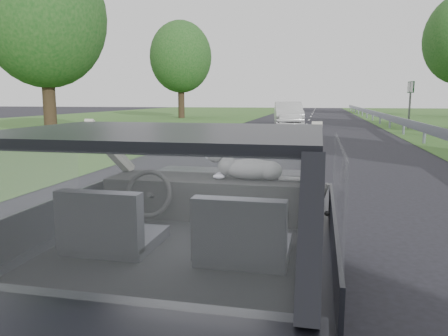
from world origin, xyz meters
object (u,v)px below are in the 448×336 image
at_px(other_car, 288,114).
at_px(subject_car, 189,237).
at_px(highway_sign, 410,105).
at_px(cat, 251,168).

bearing_deg(other_car, subject_car, -95.30).
bearing_deg(highway_sign, other_car, 167.85).
relative_size(cat, other_car, 0.14).
relative_size(cat, highway_sign, 0.25).
bearing_deg(subject_car, highway_sign, 76.34).
distance_m(subject_car, highway_sign, 22.56).
distance_m(cat, highway_sign, 21.87).
bearing_deg(subject_car, other_car, 92.51).
distance_m(subject_car, other_car, 22.50).
xyz_separation_m(subject_car, cat, (0.30, 0.62, 0.36)).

